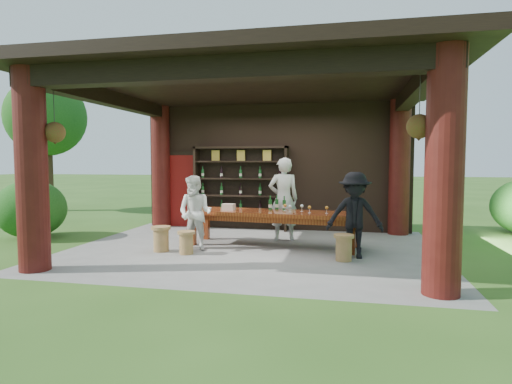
% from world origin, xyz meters
% --- Properties ---
extents(ground, '(90.00, 90.00, 0.00)m').
position_xyz_m(ground, '(0.00, 0.00, 0.00)').
color(ground, '#2D5119').
rests_on(ground, ground).
extents(pavilion, '(7.50, 6.00, 3.60)m').
position_xyz_m(pavilion, '(-0.01, 0.43, 2.13)').
color(pavilion, slate).
rests_on(pavilion, ground).
extents(wine_shelf, '(2.49, 0.38, 2.20)m').
position_xyz_m(wine_shelf, '(-0.85, 2.45, 1.10)').
color(wine_shelf, black).
rests_on(wine_shelf, ground).
extents(tasting_table, '(3.66, 1.23, 0.75)m').
position_xyz_m(tasting_table, '(0.36, 0.39, 0.64)').
color(tasting_table, '#61200D').
rests_on(tasting_table, ground).
extents(stool_near_left, '(0.34, 0.34, 0.45)m').
position_xyz_m(stool_near_left, '(-1.15, -0.72, 0.24)').
color(stool_near_left, olive).
rests_on(stool_near_left, ground).
extents(stool_near_right, '(0.37, 0.37, 0.48)m').
position_xyz_m(stool_near_right, '(1.85, -0.66, 0.25)').
color(stool_near_right, olive).
rests_on(stool_near_right, ground).
extents(stool_far_left, '(0.38, 0.38, 0.50)m').
position_xyz_m(stool_far_left, '(-1.73, -0.59, 0.27)').
color(stool_far_left, olive).
rests_on(stool_far_left, ground).
extents(host, '(0.79, 0.63, 1.88)m').
position_xyz_m(host, '(0.48, 1.16, 0.94)').
color(host, beige).
rests_on(host, ground).
extents(guest_woman, '(0.80, 0.66, 1.52)m').
position_xyz_m(guest_woman, '(-1.11, -0.32, 0.76)').
color(guest_woman, silver).
rests_on(guest_woman, ground).
extents(guest_man, '(1.06, 0.63, 1.61)m').
position_xyz_m(guest_man, '(2.04, -0.36, 0.80)').
color(guest_man, black).
rests_on(guest_man, ground).
extents(table_bottles, '(0.39, 0.20, 0.31)m').
position_xyz_m(table_bottles, '(0.41, 0.67, 0.90)').
color(table_bottles, '#194C1E').
rests_on(table_bottles, tasting_table).
extents(table_glasses, '(0.96, 0.33, 0.15)m').
position_xyz_m(table_glasses, '(0.99, 0.35, 0.82)').
color(table_glasses, silver).
rests_on(table_glasses, tasting_table).
extents(napkin_basket, '(0.27, 0.20, 0.14)m').
position_xyz_m(napkin_basket, '(-0.59, 0.35, 0.82)').
color(napkin_basket, '#BF6672').
rests_on(napkin_basket, tasting_table).
extents(shrubs, '(16.21, 8.48, 1.36)m').
position_xyz_m(shrubs, '(3.62, 0.61, 0.55)').
color(shrubs, '#194C14').
rests_on(shrubs, ground).
extents(trees, '(20.92, 10.43, 4.80)m').
position_xyz_m(trees, '(2.86, 1.72, 3.37)').
color(trees, '#3F2819').
rests_on(trees, ground).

